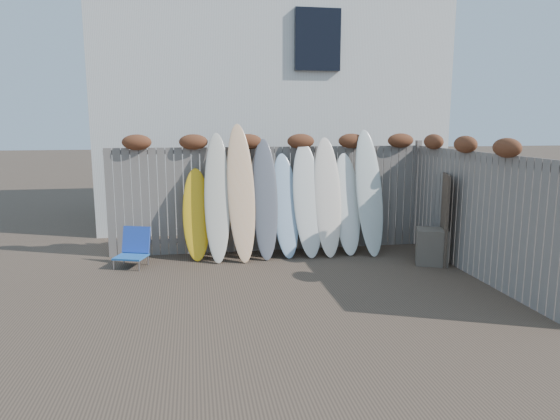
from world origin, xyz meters
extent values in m
plane|color=#493A2D|center=(0.00, 0.00, 0.00)|extent=(80.00, 80.00, 0.00)
cube|color=slate|center=(0.00, 2.40, 1.00)|extent=(6.00, 0.10, 2.00)
cube|color=slate|center=(3.00, 2.40, 1.05)|extent=(0.10, 0.10, 2.10)
ellipsoid|color=brown|center=(-2.40, 2.36, 2.10)|extent=(0.52, 0.28, 0.28)
ellipsoid|color=brown|center=(-1.40, 2.36, 2.10)|extent=(0.52, 0.28, 0.28)
ellipsoid|color=brown|center=(-0.40, 2.36, 2.10)|extent=(0.52, 0.28, 0.28)
ellipsoid|color=brown|center=(0.60, 2.36, 2.10)|extent=(0.52, 0.28, 0.28)
ellipsoid|color=brown|center=(1.60, 2.36, 2.10)|extent=(0.52, 0.28, 0.28)
ellipsoid|color=brown|center=(2.60, 2.36, 2.10)|extent=(0.52, 0.28, 0.28)
cube|color=slate|center=(3.00, 0.20, 1.00)|extent=(0.10, 4.40, 2.00)
ellipsoid|color=brown|center=(2.96, -0.50, 2.10)|extent=(0.28, 0.56, 0.28)
ellipsoid|color=brown|center=(2.96, 0.60, 2.10)|extent=(0.28, 0.56, 0.28)
ellipsoid|color=brown|center=(2.96, 1.70, 2.10)|extent=(0.28, 0.56, 0.28)
cube|color=silver|center=(0.50, 6.50, 3.00)|extent=(8.00, 5.00, 6.00)
cube|color=black|center=(1.30, 3.95, 4.20)|extent=(1.00, 0.12, 1.30)
cube|color=#225FAD|center=(-2.51, 1.65, 0.19)|extent=(0.61, 0.57, 0.03)
cube|color=blue|center=(-2.44, 1.87, 0.43)|extent=(0.52, 0.30, 0.46)
cylinder|color=silver|center=(-2.79, 1.54, 0.09)|extent=(0.03, 0.03, 0.19)
cylinder|color=#B4B5BC|center=(-2.67, 1.89, 0.09)|extent=(0.03, 0.03, 0.19)
cylinder|color=#ABACB3|center=(-2.36, 1.40, 0.09)|extent=(0.03, 0.03, 0.19)
cylinder|color=#ADACB3|center=(-2.24, 1.75, 0.09)|extent=(0.03, 0.03, 0.19)
cube|color=#6A564F|center=(2.66, 0.96, 0.31)|extent=(0.66, 0.61, 0.62)
cube|color=brown|center=(2.93, 1.13, 0.79)|extent=(0.42, 1.00, 1.58)
ellipsoid|color=yellow|center=(-1.38, 2.04, 0.82)|extent=(0.50, 0.60, 1.64)
ellipsoid|color=beige|center=(-1.01, 1.94, 1.14)|extent=(0.51, 0.82, 2.28)
ellipsoid|color=#EE9F77|center=(-0.58, 1.92, 1.22)|extent=(0.53, 0.87, 2.44)
ellipsoid|color=#5A5C65|center=(-0.15, 1.97, 1.08)|extent=(0.50, 0.79, 2.17)
ellipsoid|color=#9CB9D3|center=(0.24, 1.98, 0.94)|extent=(0.53, 0.71, 1.89)
ellipsoid|color=silver|center=(0.65, 1.97, 1.04)|extent=(0.58, 0.77, 2.09)
ellipsoid|color=white|center=(1.03, 1.96, 1.09)|extent=(0.54, 0.79, 2.18)
ellipsoid|color=white|center=(1.42, 1.97, 0.94)|extent=(0.50, 0.67, 1.88)
ellipsoid|color=silver|center=(1.82, 1.90, 1.16)|extent=(0.52, 0.82, 2.32)
camera|label=1|loc=(-1.42, -6.93, 2.46)|focal=32.00mm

